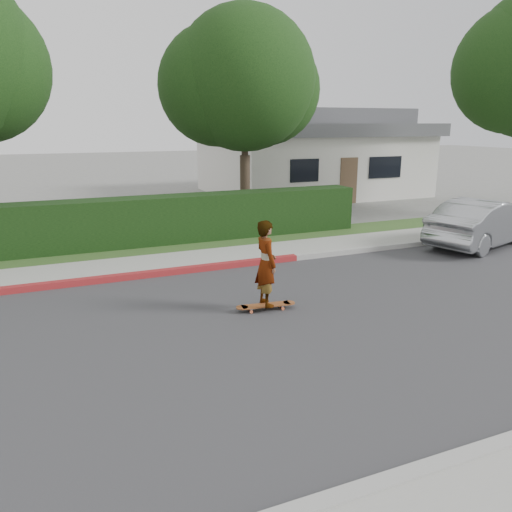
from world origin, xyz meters
The scene contains 12 objects.
ground centered at (0.00, 0.00, 0.00)m, with size 120.00×120.00×0.00m, color slate.
road centered at (0.00, 0.00, 0.01)m, with size 60.00×8.00×0.01m, color #2D2D30.
curb_far centered at (0.00, 4.10, 0.07)m, with size 60.00×0.20×0.15m, color #9E9E99.
curb_red_section centered at (-5.00, 4.10, 0.08)m, with size 12.00×0.21×0.15m, color maroon.
sidewalk_far centered at (0.00, 5.00, 0.06)m, with size 60.00×1.60×0.12m, color gray.
planting_strip centered at (0.00, 6.60, 0.05)m, with size 60.00×1.60×0.10m, color #2D4C1E.
hedge centered at (-3.00, 7.20, 0.75)m, with size 15.00×1.00×1.50m, color black.
tree_center centered at (1.49, 9.19, 4.90)m, with size 5.66×4.84×7.44m.
house centered at (8.00, 16.00, 2.10)m, with size 10.60×8.60×4.30m.
skateboard centered at (-1.27, 0.98, 0.11)m, with size 1.23×0.39×0.11m.
skateboarder centered at (-1.27, 0.98, 0.97)m, with size 0.62×0.41×1.70m, color white.
car_silver centered at (6.98, 3.38, 0.71)m, with size 1.51×4.32×1.42m, color #A2A6A9.
Camera 1 is at (-5.08, -7.51, 3.60)m, focal length 35.00 mm.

